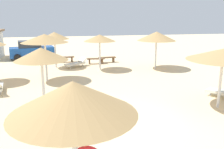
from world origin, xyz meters
The scene contains 14 objects.
ground_plane centered at (0.00, 0.00, 0.00)m, with size 80.00×80.00×0.00m, color beige.
parasol_0 centered at (-2.21, -4.06, 2.49)m, with size 2.58×2.58×2.86m.
parasol_1 centered at (0.39, 9.52, 2.41)m, with size 2.38×2.38×2.68m.
parasol_2 centered at (4.46, 0.69, 2.43)m, with size 3.14×3.14×2.69m.
parasol_3 centered at (-3.27, 2.01, 2.48)m, with size 2.26×2.26×2.76m.
parasol_5 centered at (-3.42, 7.01, 2.69)m, with size 2.88×2.88×2.96m.
parasol_7 centered at (4.70, 9.12, 2.51)m, with size 2.93×2.93×2.86m.
parasol_8 centered at (-2.92, 11.00, 2.52)m, with size 2.24×2.24×2.81m.
lounger_1 centered at (-1.33, 10.95, 0.32)m, with size 1.90×1.65×0.70m.
lounger_3 centered at (-1.98, 2.67, 0.32)m, with size 1.70×1.81×0.80m.
bench_0 centered at (0.40, 11.90, 0.35)m, with size 1.53×0.52×0.49m.
bench_1 centered at (-2.12, 13.21, 0.35)m, with size 1.53×0.56×0.49m.
bench_2 centered at (1.47, 12.33, 0.35)m, with size 1.53×0.52×0.49m.
parked_car centered at (-5.25, 15.62, 0.82)m, with size 4.24×2.55×1.72m.
Camera 1 is at (-2.38, -8.71, 4.11)m, focal length 39.53 mm.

